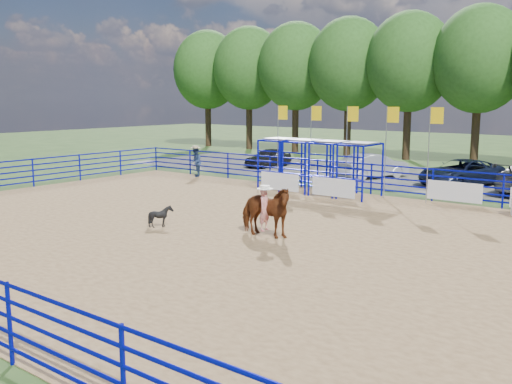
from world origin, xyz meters
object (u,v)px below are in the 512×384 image
Objects in this scene: car_b at (373,166)px; spectator_cowboy at (196,161)px; horse_and_rider at (265,209)px; car_a at (268,157)px; car_c at (461,173)px; calf at (161,216)px.

spectator_cowboy is at bearing 58.46° from car_b.
car_b is (-3.52, 15.18, -0.24)m from horse_and_rider.
horse_and_rider reaches higher than spectator_cowboy.
car_a is 0.74× the size of car_c.
calf is 0.44× the size of spectator_cowboy.
calf is 17.27m from car_c.
calf is 0.18× the size of car_b.
car_b is at bearing -157.39° from car_c.
car_c is (1.50, 15.33, -0.26)m from horse_and_rider.
horse_and_rider is 19.65m from car_a.
calf is at bearing -87.02° from car_c.
car_b reaches higher than calf.
car_a is at bearing 125.94° from horse_and_rider.
car_a is (-7.70, 17.00, 0.22)m from calf.
car_a is 0.84× the size of car_b.
calf is at bearing 112.72° from car_b.
spectator_cowboy reaches higher than calf.
car_b is (8.47, 5.85, -0.19)m from spectator_cowboy.
spectator_cowboy is at bearing 142.09° from horse_and_rider.
car_a is at bearing 14.02° from calf.
horse_and_rider reaches higher than calf.
car_b is at bearing 34.64° from spectator_cowboy.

